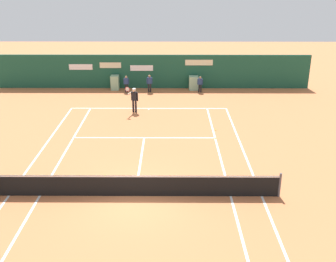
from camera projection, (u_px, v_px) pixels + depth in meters
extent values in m
plane|color=#C67042|center=(135.00, 196.00, 17.09)|extent=(80.00, 80.00, 0.00)
cube|color=white|center=(149.00, 108.00, 27.98)|extent=(10.60, 0.10, 0.01)
cube|color=white|center=(9.00, 195.00, 17.12)|extent=(0.10, 23.40, 0.01)
cube|color=white|center=(40.00, 196.00, 17.11)|extent=(0.10, 23.40, 0.01)
cube|color=white|center=(231.00, 196.00, 17.07)|extent=(0.10, 23.40, 0.01)
cube|color=white|center=(262.00, 196.00, 17.07)|extent=(0.10, 23.40, 0.01)
cube|color=white|center=(144.00, 138.00, 23.05)|extent=(8.00, 0.10, 0.01)
cube|color=white|center=(140.00, 162.00, 20.07)|extent=(0.10, 6.40, 0.01)
cube|color=white|center=(149.00, 109.00, 27.84)|extent=(0.10, 0.24, 0.01)
cylinder|color=#4C4C51|center=(280.00, 185.00, 16.87)|extent=(0.10, 0.10, 1.07)
cube|color=black|center=(135.00, 186.00, 16.92)|extent=(12.00, 0.03, 0.95)
cube|color=white|center=(135.00, 176.00, 16.76)|extent=(12.00, 0.04, 0.06)
cube|color=#194C38|center=(152.00, 71.00, 32.43)|extent=(25.00, 0.24, 2.67)
cube|color=white|center=(142.00, 68.00, 32.19)|extent=(1.80, 0.02, 0.44)
cube|color=white|center=(81.00, 67.00, 32.18)|extent=(1.85, 0.02, 0.44)
cube|color=beige|center=(110.00, 65.00, 32.12)|extent=(1.69, 0.02, 0.44)
cube|color=beige|center=(199.00, 63.00, 32.01)|extent=(2.17, 0.02, 0.44)
cube|color=#8CB793|center=(115.00, 83.00, 32.21)|extent=(0.62, 0.70, 1.14)
cube|color=#8CB793|center=(194.00, 83.00, 32.19)|extent=(0.72, 0.70, 1.09)
cylinder|color=black|center=(136.00, 106.00, 27.08)|extent=(0.13, 0.13, 0.82)
cylinder|color=black|center=(133.00, 106.00, 27.13)|extent=(0.13, 0.13, 0.82)
cube|color=black|center=(134.00, 96.00, 26.85)|extent=(0.41, 0.31, 0.57)
sphere|color=beige|center=(134.00, 90.00, 26.70)|extent=(0.23, 0.23, 0.23)
cylinder|color=white|center=(134.00, 89.00, 26.67)|extent=(0.21, 0.21, 0.06)
cylinder|color=black|center=(137.00, 97.00, 26.80)|extent=(0.09, 0.09, 0.55)
cylinder|color=beige|center=(129.00, 93.00, 26.58)|extent=(0.25, 0.55, 0.09)
cylinder|color=black|center=(128.00, 93.00, 26.29)|extent=(0.03, 0.03, 0.22)
torus|color=#DB3838|center=(127.00, 89.00, 26.20)|extent=(0.30, 0.11, 0.30)
cylinder|color=silver|center=(127.00, 89.00, 26.20)|extent=(0.25, 0.08, 0.26)
cylinder|color=black|center=(127.00, 88.00, 31.58)|extent=(0.11, 0.11, 0.66)
cylinder|color=black|center=(126.00, 88.00, 31.58)|extent=(0.11, 0.11, 0.66)
cube|color=navy|center=(126.00, 81.00, 31.37)|extent=(0.30, 0.18, 0.46)
sphere|color=#8C664C|center=(126.00, 77.00, 31.26)|extent=(0.18, 0.18, 0.18)
cylinder|color=navy|center=(129.00, 82.00, 31.38)|extent=(0.07, 0.07, 0.44)
cylinder|color=navy|center=(124.00, 81.00, 31.40)|extent=(0.07, 0.07, 0.44)
cylinder|color=black|center=(151.00, 88.00, 31.57)|extent=(0.11, 0.11, 0.70)
cylinder|color=black|center=(149.00, 88.00, 31.55)|extent=(0.11, 0.11, 0.70)
cube|color=navy|center=(149.00, 80.00, 31.35)|extent=(0.34, 0.22, 0.49)
sphere|color=#8C664C|center=(149.00, 76.00, 31.22)|extent=(0.19, 0.19, 0.19)
cylinder|color=navy|center=(152.00, 81.00, 31.39)|extent=(0.07, 0.07, 0.47)
cylinder|color=navy|center=(147.00, 81.00, 31.33)|extent=(0.07, 0.07, 0.47)
cylinder|color=black|center=(201.00, 88.00, 31.54)|extent=(0.10, 0.10, 0.64)
cylinder|color=black|center=(199.00, 88.00, 31.57)|extent=(0.10, 0.10, 0.64)
cube|color=navy|center=(200.00, 81.00, 31.35)|extent=(0.31, 0.21, 0.45)
sphere|color=#8C664C|center=(200.00, 77.00, 31.24)|extent=(0.18, 0.18, 0.18)
cylinder|color=navy|center=(202.00, 82.00, 31.34)|extent=(0.07, 0.07, 0.43)
cylinder|color=navy|center=(198.00, 82.00, 31.40)|extent=(0.07, 0.07, 0.43)
sphere|color=#CCE033|center=(215.00, 138.00, 22.89)|extent=(0.07, 0.07, 0.07)
sphere|color=#CCE033|center=(105.00, 176.00, 18.72)|extent=(0.07, 0.07, 0.07)
sphere|color=#CCE033|center=(216.00, 130.00, 24.10)|extent=(0.07, 0.07, 0.07)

